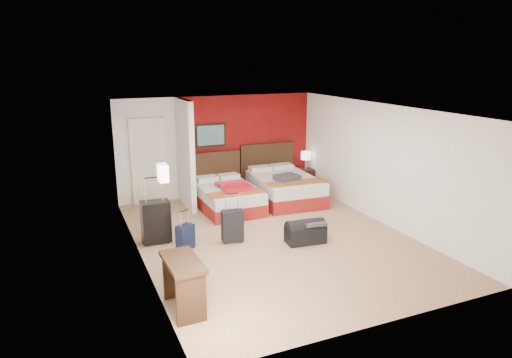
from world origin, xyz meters
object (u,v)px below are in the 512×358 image
suitcase_charcoal (232,227)px  suitcase_black (156,223)px  suitcase_navy (185,238)px  desk (184,285)px  table_lamp (306,160)px  bed_left (228,198)px  bed_right (285,189)px  nightstand (305,179)px  red_suitcase_open (234,186)px  duffel_bag (305,233)px

suitcase_charcoal → suitcase_black: bearing=167.9°
suitcase_navy → desk: (-0.55, -2.01, 0.15)m
table_lamp → suitcase_black: size_ratio=0.59×
suitcase_black → bed_left: bearing=35.2°
bed_right → suitcase_black: size_ratio=2.53×
bed_right → suitcase_black: 3.70m
bed_left → nightstand: size_ratio=3.31×
suitcase_navy → red_suitcase_open: bearing=19.2°
suitcase_charcoal → suitcase_navy: bearing=-170.3°
red_suitcase_open → suitcase_black: size_ratio=1.12×
table_lamp → duffel_bag: size_ratio=0.64×
suitcase_navy → desk: size_ratio=0.49×
desk → table_lamp: bearing=44.0°
red_suitcase_open → suitcase_black: bearing=-147.4°
nightstand → duffel_bag: nightstand is taller
duffel_bag → bed_left: bearing=111.2°
nightstand → table_lamp: (0.00, 0.00, 0.50)m
nightstand → suitcase_navy: (-3.99, -2.68, -0.05)m
bed_left → red_suitcase_open: size_ratio=2.00×
suitcase_black → suitcase_charcoal: bearing=-20.5°
suitcase_black → suitcase_charcoal: size_ratio=1.34×
red_suitcase_open → suitcase_navy: (-1.60, -1.74, -0.37)m
duffel_bag → desk: (-2.73, -1.44, 0.19)m
red_suitcase_open → table_lamp: table_lamp is taller
suitcase_black → duffel_bag: size_ratio=1.08×
bed_left → desk: desk is taller
suitcase_charcoal → table_lamp: bearing=50.2°
bed_right → duffel_bag: bearing=-105.0°
red_suitcase_open → bed_left: bearing=136.6°
bed_right → desk: (-3.56, -3.95, 0.08)m
suitcase_black → suitcase_navy: 0.70m
duffel_bag → desk: desk is taller
suitcase_black → desk: size_ratio=0.88×
red_suitcase_open → table_lamp: (2.40, 0.95, 0.18)m
suitcase_black → suitcase_charcoal: suitcase_black is taller
bed_right → suitcase_charcoal: bearing=-134.0°
suitcase_black → suitcase_navy: suitcase_black is taller
nightstand → desk: desk is taller
desk → suitcase_charcoal: bearing=52.0°
suitcase_charcoal → duffel_bag: bearing=-15.8°
suitcase_navy → suitcase_black: bearing=100.1°
suitcase_black → desk: suitcase_black is taller
desk → bed_right: bearing=46.0°
bed_left → suitcase_navy: bed_left is taller
table_lamp → suitcase_navy: (-3.99, -2.68, -0.55)m
bed_left → desk: 4.36m
nightstand → suitcase_navy: bearing=-141.3°
duffel_bag → suitcase_black: bearing=162.4°
bed_left → bed_right: (1.51, 0.10, 0.03)m
suitcase_black → suitcase_navy: (0.42, -0.53, -0.17)m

